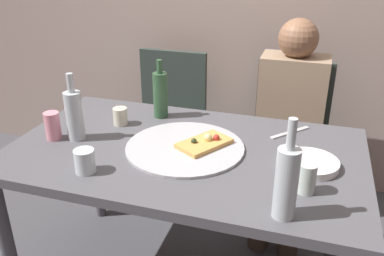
{
  "coord_description": "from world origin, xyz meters",
  "views": [
    {
      "loc": [
        0.48,
        -1.43,
        1.53
      ],
      "look_at": [
        -0.0,
        0.1,
        0.79
      ],
      "focal_mm": 38.2,
      "sensor_mm": 36.0,
      "label": 1
    }
  ],
  "objects": [
    {
      "name": "pizza_slice_last",
      "position": [
        0.08,
        0.03,
        0.76
      ],
      "size": [
        0.23,
        0.26,
        0.05
      ],
      "color": "tan",
      "rests_on": "pizza_tray"
    },
    {
      "name": "water_bottle",
      "position": [
        -0.48,
        -0.05,
        0.86
      ],
      "size": [
        0.07,
        0.07,
        0.29
      ],
      "color": "#B2BCC1",
      "rests_on": "dining_table"
    },
    {
      "name": "tumbler_far",
      "position": [
        -0.3,
        -0.29,
        0.79
      ],
      "size": [
        0.08,
        0.08,
        0.09
      ],
      "primitive_type": "cylinder",
      "color": "silver",
      "rests_on": "dining_table"
    },
    {
      "name": "pizza_tray",
      "position": [
        -0.0,
        0.0,
        0.75
      ],
      "size": [
        0.49,
        0.49,
        0.01
      ],
      "primitive_type": "cylinder",
      "color": "#ADADB2",
      "rests_on": "dining_table"
    },
    {
      "name": "table_knife",
      "position": [
        0.4,
        0.28,
        0.74
      ],
      "size": [
        0.16,
        0.18,
        0.01
      ],
      "primitive_type": "cube",
      "rotation": [
        0.0,
        0.0,
        0.85
      ],
      "color": "#B7B7BC",
      "rests_on": "dining_table"
    },
    {
      "name": "wine_bottle",
      "position": [
        -0.22,
        0.29,
        0.86
      ],
      "size": [
        0.07,
        0.07,
        0.28
      ],
      "color": "#2D5133",
      "rests_on": "dining_table"
    },
    {
      "name": "tumbler_near",
      "position": [
        -0.37,
        0.14,
        0.78
      ],
      "size": [
        0.07,
        0.07,
        0.08
      ],
      "primitive_type": "cylinder",
      "color": "beige",
      "rests_on": "dining_table"
    },
    {
      "name": "dining_table",
      "position": [
        0.0,
        0.0,
        0.66
      ],
      "size": [
        1.46,
        0.86,
        0.74
      ],
      "color": "#4C4C51",
      "rests_on": "ground_plane"
    },
    {
      "name": "wine_glass",
      "position": [
        0.5,
        -0.18,
        0.8
      ],
      "size": [
        0.06,
        0.06,
        0.11
      ],
      "primitive_type": "cylinder",
      "color": "#B7C6BC",
      "rests_on": "dining_table"
    },
    {
      "name": "guest_in_sweater",
      "position": [
        0.37,
        0.68,
        0.64
      ],
      "size": [
        0.36,
        0.56,
        1.17
      ],
      "rotation": [
        0.0,
        0.0,
        3.14
      ],
      "color": "#937A60",
      "rests_on": "ground_plane"
    },
    {
      "name": "beer_bottle",
      "position": [
        0.44,
        -0.34,
        0.87
      ],
      "size": [
        0.07,
        0.07,
        0.33
      ],
      "color": "#B2BCC1",
      "rests_on": "dining_table"
    },
    {
      "name": "chair_left",
      "position": [
        -0.39,
        0.83,
        0.51
      ],
      "size": [
        0.44,
        0.44,
        0.9
      ],
      "rotation": [
        0.0,
        0.0,
        3.14
      ],
      "color": "#2D3833",
      "rests_on": "ground_plane"
    },
    {
      "name": "chair_right",
      "position": [
        0.37,
        0.83,
        0.51
      ],
      "size": [
        0.44,
        0.44,
        0.9
      ],
      "rotation": [
        0.0,
        0.0,
        3.14
      ],
      "color": "#2D3833",
      "rests_on": "ground_plane"
    },
    {
      "name": "soda_can",
      "position": [
        -0.57,
        -0.08,
        0.8
      ],
      "size": [
        0.07,
        0.07,
        0.12
      ],
      "primitive_type": "cylinder",
      "color": "pink",
      "rests_on": "dining_table"
    },
    {
      "name": "plate_stack",
      "position": [
        0.5,
        0.0,
        0.76
      ],
      "size": [
        0.22,
        0.22,
        0.03
      ],
      "primitive_type": "cylinder",
      "color": "white",
      "rests_on": "dining_table"
    }
  ]
}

